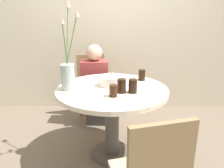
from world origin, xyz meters
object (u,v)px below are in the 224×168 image
at_px(drink_glass_1, 133,86).
at_px(person_guest, 95,88).
at_px(drink_glass_2, 122,86).
at_px(birthday_cake, 111,81).
at_px(chair_near_front, 93,84).
at_px(drink_glass_0, 113,91).
at_px(drink_glass_3, 142,75).
at_px(side_plate, 133,83).
at_px(flower_vase, 68,71).

relative_size(drink_glass_1, person_guest, 0.12).
bearing_deg(drink_glass_2, birthday_cake, 113.99).
distance_m(birthday_cake, drink_glass_2, 0.23).
xyz_separation_m(chair_near_front, drink_glass_2, (0.36, -1.00, 0.30)).
bearing_deg(drink_glass_2, drink_glass_0, -126.95).
distance_m(birthday_cake, drink_glass_3, 0.36).
bearing_deg(side_plate, flower_vase, -164.41).
distance_m(chair_near_front, flower_vase, 1.01).
height_order(flower_vase, drink_glass_1, flower_vase).
height_order(flower_vase, drink_glass_0, flower_vase).
bearing_deg(birthday_cake, drink_glass_3, 28.56).
relative_size(chair_near_front, side_plate, 5.01).
relative_size(side_plate, drink_glass_2, 1.41).
relative_size(side_plate, drink_glass_3, 1.55).
bearing_deg(person_guest, drink_glass_0, -76.08).
distance_m(side_plate, drink_glass_1, 0.27).
xyz_separation_m(flower_vase, person_guest, (0.18, 0.76, -0.42)).
bearing_deg(chair_near_front, drink_glass_0, -92.72).
distance_m(flower_vase, drink_glass_1, 0.60).
relative_size(birthday_cake, drink_glass_2, 1.88).
distance_m(chair_near_front, birthday_cake, 0.89).
height_order(birthday_cake, person_guest, person_guest).
relative_size(chair_near_front, drink_glass_0, 8.72).
xyz_separation_m(birthday_cake, side_plate, (0.21, 0.05, -0.04)).
bearing_deg(chair_near_front, drink_glass_2, -87.57).
distance_m(drink_glass_2, drink_glass_3, 0.44).
xyz_separation_m(drink_glass_0, drink_glass_1, (0.17, 0.10, 0.01)).
distance_m(side_plate, drink_glass_0, 0.41).
relative_size(chair_near_front, flower_vase, 1.13).
relative_size(birthday_cake, side_plate, 1.34).
height_order(birthday_cake, drink_glass_2, birthday_cake).
xyz_separation_m(side_plate, drink_glass_2, (-0.12, -0.26, 0.06)).
bearing_deg(birthday_cake, flower_vase, -163.17).
bearing_deg(person_guest, drink_glass_1, -64.34).
bearing_deg(chair_near_front, drink_glass_1, -82.66).
height_order(drink_glass_0, drink_glass_3, drink_glass_3).
relative_size(flower_vase, drink_glass_0, 7.74).
bearing_deg(drink_glass_2, flower_vase, 169.56).
distance_m(side_plate, drink_glass_2, 0.29).
xyz_separation_m(flower_vase, drink_glass_1, (0.59, -0.09, -0.11)).
bearing_deg(side_plate, birthday_cake, -166.71).
xyz_separation_m(side_plate, drink_glass_1, (-0.02, -0.26, 0.06)).
relative_size(drink_glass_3, person_guest, 0.11).
xyz_separation_m(drink_glass_2, person_guest, (-0.31, 0.85, -0.31)).
bearing_deg(side_plate, drink_glass_2, -115.06).
bearing_deg(chair_near_front, person_guest, -90.00).
bearing_deg(drink_glass_1, drink_glass_2, -179.11).
distance_m(chair_near_front, drink_glass_1, 1.14).
bearing_deg(drink_glass_0, drink_glass_3, 58.05).
relative_size(birthday_cake, person_guest, 0.23).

